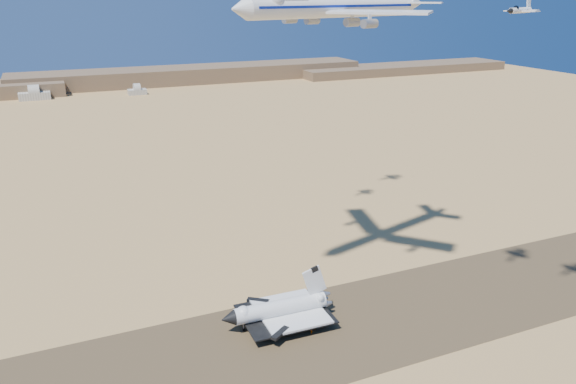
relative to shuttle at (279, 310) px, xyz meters
name	(u,v)px	position (x,y,z in m)	size (l,w,h in m)	color
ground	(263,348)	(-9.73, -10.36, -4.95)	(1200.00, 1200.00, 0.00)	tan
runway	(263,347)	(-9.73, -10.36, -4.92)	(600.00, 50.00, 0.06)	brown
ridgeline	(152,79)	(55.58, 516.95, 2.68)	(960.00, 90.00, 18.00)	olive
hangars	(30,96)	(-73.73, 468.08, -0.12)	(200.50, 29.50, 30.00)	beige
shuttle	(279,310)	(0.00, 0.00, 0.00)	(37.30, 23.34, 18.40)	silver
carrier_747	(331,7)	(25.42, 17.94, 92.45)	(81.56, 61.01, 20.37)	white
crew_a	(308,325)	(7.36, -5.98, -3.94)	(0.69, 0.45, 1.90)	#CE600C
crew_b	(314,327)	(8.86, -7.88, -3.94)	(0.91, 0.53, 1.88)	#CE600C
crew_c	(311,332)	(6.83, -9.89, -4.05)	(0.98, 0.50, 1.67)	#CE600C
chase_jet_a	(520,10)	(62.85, -22.67, 92.10)	(16.05, 9.79, 4.17)	white
chase_jet_d	(315,1)	(44.37, 68.21, 93.65)	(13.89, 8.18, 3.56)	white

